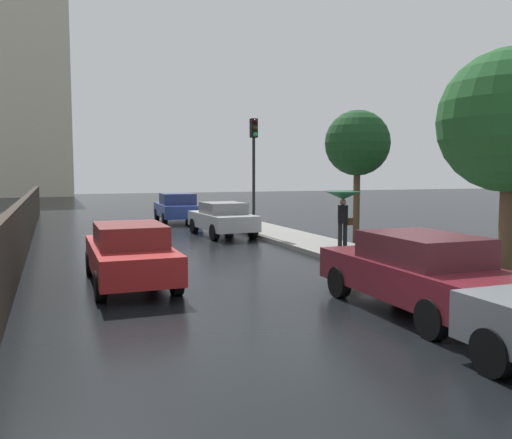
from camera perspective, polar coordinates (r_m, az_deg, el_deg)
ground at (r=7.60m, az=7.11°, el=-14.64°), size 120.00×120.00×0.00m
car_red_near_kerb at (r=12.46m, az=-13.46°, el=-3.55°), size 1.76×4.48×1.40m
car_blue_far_ahead at (r=27.60m, az=-8.50°, el=1.28°), size 2.11×4.45×1.49m
car_silver_behind_camera at (r=21.40m, az=-3.64°, el=0.11°), size 1.93×4.07×1.36m
car_maroon_far_lane at (r=10.17m, az=17.03°, el=-5.38°), size 1.87×4.46×1.45m
pedestrian_with_umbrella_near at (r=17.50m, az=9.37°, el=1.97°), size 1.17×1.17×1.80m
traffic_light at (r=21.20m, az=-0.23°, el=7.03°), size 0.26×0.39×4.55m
street_tree_near at (r=14.44m, az=25.73°, el=9.49°), size 3.49×3.49×5.56m
street_tree_mid at (r=19.81m, az=10.87°, el=8.03°), size 2.38×2.38×4.82m
distant_tower at (r=64.72m, az=-23.99°, el=13.95°), size 9.93×10.10×26.01m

